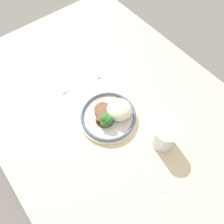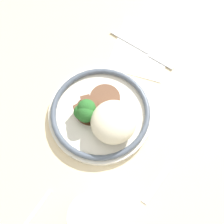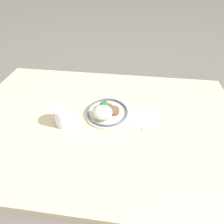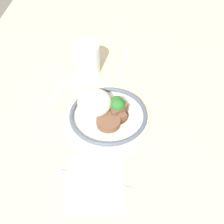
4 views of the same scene
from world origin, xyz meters
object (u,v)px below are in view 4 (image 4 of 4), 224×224
Objects in this scene: juice_glass at (87,60)px; spoon at (127,56)px; knife at (48,106)px; fork at (87,179)px; plate at (106,112)px.

spoon is at bearing -51.88° from juice_glass.
fork is at bearing -136.16° from knife.
knife is (-0.17, 0.09, -0.04)m from juice_glass.
plate is 0.21m from fork.
fork is at bearing -179.42° from spoon.
spoon is at bearing -6.25° from plate.
spoon is at bearing -28.20° from knife.
spoon is (0.09, -0.12, -0.04)m from juice_glass.
fork is at bearing -170.12° from juice_glass.
knife is at bearing -47.97° from fork.
fork is at bearing 174.81° from plate.
knife is (0.03, 0.18, -0.02)m from plate.
juice_glass is 0.20m from knife.
juice_glass is at bearing 24.08° from plate.
knife is at bearing 81.81° from plate.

